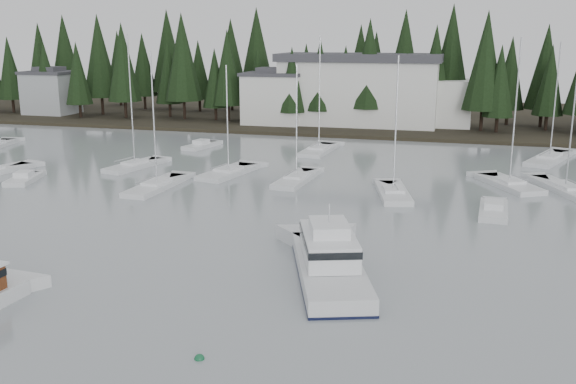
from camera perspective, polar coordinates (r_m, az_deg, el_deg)
name	(u,v)px	position (r m, az deg, el deg)	size (l,w,h in m)	color
far_shore_land	(400,117)	(116.64, 9.93, 6.60)	(240.00, 54.00, 1.00)	black
conifer_treeline	(393,125)	(105.78, 9.32, 5.91)	(200.00, 22.00, 20.00)	black
house_west	(274,97)	(101.98, -1.24, 8.43)	(9.54, 7.42, 8.75)	silver
house_far_west	(51,92)	(122.57, -20.32, 8.37)	(8.48, 7.42, 8.25)	#999EA0
harbor_inn	(373,90)	(101.91, 7.54, 8.94)	(29.50, 11.50, 10.90)	silver
cabin_cruiser_center	(329,264)	(38.88, 3.68, -6.42)	(7.35, 12.42, 5.10)	silver
sailboat_1	(549,160)	(80.45, 22.21, 2.66)	(6.63, 11.29, 14.01)	silver
sailboat_2	(319,151)	(80.10, 2.76, 3.64)	(3.48, 9.27, 14.71)	silver
sailboat_3	(157,187)	(62.26, -11.55, 0.41)	(2.82, 9.27, 13.32)	silver
sailboat_7	(393,195)	(58.95, 9.32, -0.23)	(4.40, 8.43, 13.04)	silver
sailboat_8	(135,167)	(72.36, -13.45, 2.19)	(4.02, 8.36, 14.85)	silver
sailboat_9	(509,186)	(65.19, 19.05, 0.54)	(6.44, 8.60, 14.54)	silver
sailboat_11	(296,181)	(63.78, 0.75, 1.01)	(3.05, 8.77, 12.08)	silver
sailboat_12	(229,174)	(67.23, -5.30, 1.61)	(4.47, 8.89, 11.80)	silver
sailboat_13	(565,191)	(64.91, 23.41, 0.08)	(6.22, 10.63, 12.57)	silver
runabout_0	(24,180)	(68.93, -22.38, 0.98)	(3.60, 5.81, 1.42)	silver
runabout_1	(493,212)	(54.95, 17.79, -1.70)	(2.47, 6.43, 1.42)	silver
runabout_3	(201,147)	(83.87, -7.71, 4.02)	(3.32, 6.30, 1.42)	silver
mooring_buoy_green	(199,359)	(30.07, -7.88, -14.49)	(0.47, 0.47, 0.47)	#145933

